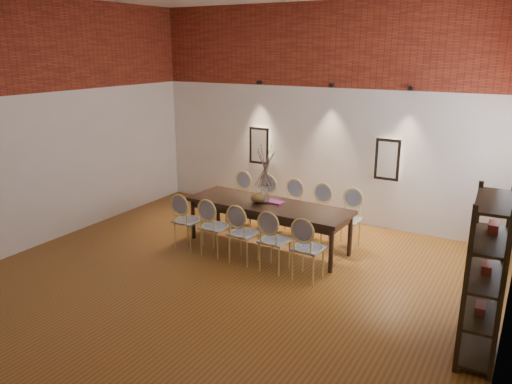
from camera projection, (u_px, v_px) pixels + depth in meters
The scene contains 26 objects.
floor at pixel (219, 288), 6.92m from camera, with size 7.00×7.00×0.02m, color brown.
wall_back at pixel (323, 114), 9.32m from camera, with size 7.00×0.10×4.00m, color silver.
wall_left at pixel (34, 125), 8.06m from camera, with size 0.10×7.00×4.00m, color silver.
brick_band_back at pixel (324, 45), 8.91m from camera, with size 7.00×0.02×1.50m, color maroon.
brick_band_left at pixel (27, 44), 7.68m from camera, with size 0.02×7.00×1.50m, color maroon.
niche_left at pixel (260, 146), 10.05m from camera, with size 0.36×0.06×0.66m, color #FFEAC6.
niche_right at pixel (388, 159), 8.81m from camera, with size 0.36×0.06×0.66m, color #FFEAC6.
spot_fixture_left at pixel (259, 82), 9.68m from camera, with size 0.08×0.08×0.10m, color black.
spot_fixture_mid at pixel (332, 85), 8.96m from camera, with size 0.08×0.08×0.10m, color black.
spot_fixture_right at pixel (411, 88), 8.29m from camera, with size 0.08×0.08×0.10m, color black.
dining_table at pixel (268, 225), 8.24m from camera, with size 2.75×0.88×0.75m, color black.
chair_near_a at pixel (188, 220), 8.19m from camera, with size 0.44×0.44×0.94m, color #D9C26A, non-canonical shape.
chair_near_b at pixel (215, 227), 7.91m from camera, with size 0.44×0.44×0.94m, color #D9C26A, non-canonical shape.
chair_near_c at pixel (244, 233), 7.62m from camera, with size 0.44×0.44×0.94m, color #D9C26A, non-canonical shape.
chair_near_d at pixel (275, 240), 7.34m from camera, with size 0.44×0.44×0.94m, color #D9C26A, non-canonical shape.
chair_near_e at pixel (308, 248), 7.06m from camera, with size 0.44×0.44×0.94m, color #D9C26A, non-canonical shape.
chair_far_a at pixel (238, 199), 9.36m from camera, with size 0.44×0.44×0.94m, color #D9C26A, non-canonical shape.
chair_far_b at pixel (263, 203), 9.08m from camera, with size 0.44×0.44×0.94m, color #D9C26A, non-canonical shape.
chair_far_c at pixel (289, 208), 8.80m from camera, with size 0.44×0.44×0.94m, color #D9C26A, non-canonical shape.
chair_far_d at pixel (317, 214), 8.51m from camera, with size 0.44×0.44×0.94m, color #D9C26A, non-canonical shape.
chair_far_e at pixel (347, 219), 8.23m from camera, with size 0.44×0.44×0.94m, color #D9C26A, non-canonical shape.
vase at pixel (265, 194), 8.12m from camera, with size 0.14×0.14×0.30m, color silver.
dried_branches at pixel (265, 167), 8.00m from camera, with size 0.50×0.50×0.70m, color brown, non-canonical shape.
bowl at pixel (258, 198), 8.15m from camera, with size 0.24×0.24×0.18m, color brown.
book at pixel (275, 202), 8.16m from camera, with size 0.26×0.18×0.03m, color #89296B.
shelving_rack at pixel (485, 277), 5.20m from camera, with size 0.38×1.00×1.80m, color black, non-canonical shape.
Camera 1 is at (3.57, -5.19, 3.20)m, focal length 35.00 mm.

